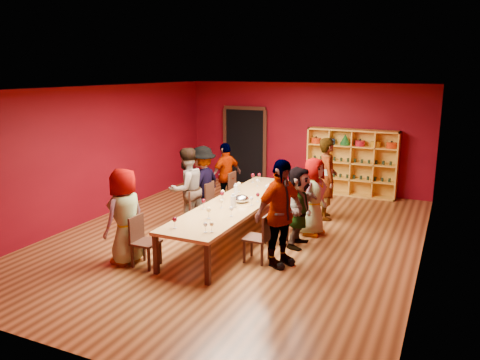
% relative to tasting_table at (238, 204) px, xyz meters
% --- Properties ---
extents(room_shell, '(7.10, 9.10, 3.04)m').
position_rel_tasting_table_xyz_m(room_shell, '(0.00, 0.00, 0.80)').
color(room_shell, brown).
rests_on(room_shell, ground).
extents(tasting_table, '(1.10, 4.50, 0.75)m').
position_rel_tasting_table_xyz_m(tasting_table, '(0.00, 0.00, 0.00)').
color(tasting_table, tan).
rests_on(tasting_table, ground).
extents(doorway, '(1.40, 0.17, 2.30)m').
position_rel_tasting_table_xyz_m(doorway, '(-1.80, 4.43, 0.42)').
color(doorway, black).
rests_on(doorway, ground).
extents(shelving_unit, '(2.40, 0.40, 1.80)m').
position_rel_tasting_table_xyz_m(shelving_unit, '(1.40, 4.32, 0.28)').
color(shelving_unit, gold).
rests_on(shelving_unit, ground).
extents(chair_person_left_0, '(0.42, 0.42, 0.89)m').
position_rel_tasting_table_xyz_m(chair_person_left_0, '(-0.91, -1.97, -0.20)').
color(chair_person_left_0, black).
rests_on(chair_person_left_0, ground).
extents(person_left_0, '(0.55, 0.88, 1.70)m').
position_rel_tasting_table_xyz_m(person_left_0, '(-1.25, -1.97, 0.15)').
color(person_left_0, '#46474B').
rests_on(person_left_0, ground).
extents(chair_person_left_2, '(0.42, 0.42, 0.89)m').
position_rel_tasting_table_xyz_m(chair_person_left_2, '(-0.91, 0.02, -0.20)').
color(chair_person_left_2, black).
rests_on(chair_person_left_2, ground).
extents(person_left_2, '(0.76, 0.97, 1.76)m').
position_rel_tasting_table_xyz_m(person_left_2, '(-1.20, 0.02, 0.18)').
color(person_left_2, '#D48E93').
rests_on(person_left_2, ground).
extents(chair_person_left_3, '(0.42, 0.42, 0.89)m').
position_rel_tasting_table_xyz_m(chair_person_left_3, '(-0.91, 0.71, -0.20)').
color(chair_person_left_3, black).
rests_on(chair_person_left_3, ground).
extents(person_left_3, '(0.54, 1.13, 1.70)m').
position_rel_tasting_table_xyz_m(person_left_3, '(-1.20, 0.71, 0.15)').
color(person_left_3, '#4B4C50').
rests_on(person_left_3, ground).
extents(chair_person_left_4, '(0.42, 0.42, 0.89)m').
position_rel_tasting_table_xyz_m(chair_person_left_4, '(-0.91, 1.88, -0.20)').
color(chair_person_left_4, black).
rests_on(chair_person_left_4, ground).
extents(person_left_4, '(0.73, 1.03, 1.61)m').
position_rel_tasting_table_xyz_m(person_left_4, '(-1.18, 1.88, 0.11)').
color(person_left_4, '#4B4A4F').
rests_on(person_left_4, ground).
extents(chair_person_right_1, '(0.42, 0.42, 0.89)m').
position_rel_tasting_table_xyz_m(chair_person_right_1, '(0.91, -0.97, -0.20)').
color(chair_person_right_1, black).
rests_on(chair_person_right_1, ground).
extents(person_right_1, '(0.91, 1.22, 1.89)m').
position_rel_tasting_table_xyz_m(person_right_1, '(1.25, -0.97, 0.25)').
color(person_right_1, '#49484D').
rests_on(person_right_1, ground).
extents(chair_person_right_2, '(0.42, 0.42, 0.89)m').
position_rel_tasting_table_xyz_m(chair_person_right_2, '(0.91, 0.05, -0.20)').
color(chair_person_right_2, black).
rests_on(chair_person_right_2, ground).
extents(person_right_2, '(0.46, 1.47, 1.57)m').
position_rel_tasting_table_xyz_m(person_right_2, '(1.26, 0.05, 0.09)').
color(person_right_2, pink).
rests_on(person_right_2, ground).
extents(chair_person_right_3, '(0.42, 0.42, 0.89)m').
position_rel_tasting_table_xyz_m(chair_person_right_3, '(0.91, 0.82, -0.20)').
color(chair_person_right_3, black).
rests_on(chair_person_right_3, ground).
extents(person_right_3, '(0.57, 0.85, 1.61)m').
position_rel_tasting_table_xyz_m(person_right_3, '(1.33, 0.82, 0.11)').
color(person_right_3, '#121B33').
rests_on(person_right_3, ground).
extents(chair_person_right_4, '(0.42, 0.42, 0.89)m').
position_rel_tasting_table_xyz_m(chair_person_right_4, '(0.91, 1.98, -0.20)').
color(chair_person_right_4, black).
rests_on(chair_person_right_4, ground).
extents(person_right_4, '(0.72, 0.82, 1.87)m').
position_rel_tasting_table_xyz_m(person_right_4, '(1.32, 1.98, 0.24)').
color(person_right_4, '#517AA7').
rests_on(person_right_4, ground).
extents(wine_glass_0, '(0.08, 0.08, 0.20)m').
position_rel_tasting_table_xyz_m(wine_glass_0, '(-0.28, -1.90, 0.19)').
color(wine_glass_0, silver).
rests_on(wine_glass_0, tasting_table).
extents(wine_glass_1, '(0.09, 0.09, 0.22)m').
position_rel_tasting_table_xyz_m(wine_glass_1, '(-0.31, 0.74, 0.21)').
color(wine_glass_1, silver).
rests_on(wine_glass_1, tasting_table).
extents(wine_glass_2, '(0.08, 0.08, 0.19)m').
position_rel_tasting_table_xyz_m(wine_glass_2, '(0.37, 0.17, 0.19)').
color(wine_glass_2, silver).
rests_on(wine_glass_2, tasting_table).
extents(wine_glass_3, '(0.07, 0.07, 0.18)m').
position_rel_tasting_table_xyz_m(wine_glass_3, '(-0.13, 1.36, 0.18)').
color(wine_glass_3, silver).
rests_on(wine_glass_3, tasting_table).
extents(wine_glass_4, '(0.07, 0.07, 0.18)m').
position_rel_tasting_table_xyz_m(wine_glass_4, '(-0.10, -0.51, 0.18)').
color(wine_glass_4, silver).
rests_on(wine_glass_4, tasting_table).
extents(wine_glass_5, '(0.08, 0.08, 0.19)m').
position_rel_tasting_table_xyz_m(wine_glass_5, '(0.30, -0.92, 0.19)').
color(wine_glass_5, silver).
rests_on(wine_glass_5, tasting_table).
extents(wine_glass_6, '(0.09, 0.09, 0.22)m').
position_rel_tasting_table_xyz_m(wine_glass_6, '(-0.38, 1.66, 0.21)').
color(wine_glass_6, silver).
rests_on(wine_glass_6, tasting_table).
extents(wine_glass_7, '(0.07, 0.07, 0.18)m').
position_rel_tasting_table_xyz_m(wine_glass_7, '(0.27, 1.04, 0.18)').
color(wine_glass_7, silver).
rests_on(wine_glass_7, tasting_table).
extents(wine_glass_8, '(0.09, 0.09, 0.21)m').
position_rel_tasting_table_xyz_m(wine_glass_8, '(0.32, 1.81, 0.21)').
color(wine_glass_8, silver).
rests_on(wine_glass_8, tasting_table).
extents(wine_glass_9, '(0.08, 0.08, 0.21)m').
position_rel_tasting_table_xyz_m(wine_glass_9, '(-0.34, 0.02, 0.20)').
color(wine_glass_9, silver).
rests_on(wine_glass_9, tasting_table).
extents(wine_glass_10, '(0.08, 0.08, 0.20)m').
position_rel_tasting_table_xyz_m(wine_glass_10, '(-0.28, 1.83, 0.20)').
color(wine_glass_10, silver).
rests_on(wine_glass_10, tasting_table).
extents(wine_glass_11, '(0.08, 0.08, 0.19)m').
position_rel_tasting_table_xyz_m(wine_glass_11, '(0.30, 0.84, 0.19)').
color(wine_glass_11, silver).
rests_on(wine_glass_11, tasting_table).
extents(wine_glass_12, '(0.09, 0.09, 0.22)m').
position_rel_tasting_table_xyz_m(wine_glass_12, '(-0.00, -1.21, 0.21)').
color(wine_glass_12, silver).
rests_on(wine_glass_12, tasting_table).
extents(wine_glass_13, '(0.08, 0.08, 0.20)m').
position_rel_tasting_table_xyz_m(wine_glass_13, '(-0.38, -0.72, 0.20)').
color(wine_glass_13, silver).
rests_on(wine_glass_13, tasting_table).
extents(wine_glass_14, '(0.09, 0.09, 0.22)m').
position_rel_tasting_table_xyz_m(wine_glass_14, '(-0.29, -0.11, 0.21)').
color(wine_glass_14, silver).
rests_on(wine_glass_14, tasting_table).
extents(wine_glass_15, '(0.08, 0.08, 0.20)m').
position_rel_tasting_table_xyz_m(wine_glass_15, '(0.30, 1.76, 0.20)').
color(wine_glass_15, silver).
rests_on(wine_glass_15, tasting_table).
extents(wine_glass_16, '(0.07, 0.07, 0.18)m').
position_rel_tasting_table_xyz_m(wine_glass_16, '(0.29, -1.87, 0.18)').
color(wine_glass_16, silver).
rests_on(wine_glass_16, tasting_table).
extents(wine_glass_17, '(0.07, 0.07, 0.18)m').
position_rel_tasting_table_xyz_m(wine_glass_17, '(0.36, -0.12, 0.18)').
color(wine_glass_17, silver).
rests_on(wine_glass_17, tasting_table).
extents(wine_glass_18, '(0.07, 0.07, 0.18)m').
position_rel_tasting_table_xyz_m(wine_glass_18, '(0.37, -1.81, 0.18)').
color(wine_glass_18, silver).
rests_on(wine_glass_18, tasting_table).
extents(spittoon_bowl, '(0.30, 0.30, 0.17)m').
position_rel_tasting_table_xyz_m(spittoon_bowl, '(0.09, 0.00, 0.12)').
color(spittoon_bowl, '#B3B6BA').
rests_on(spittoon_bowl, tasting_table).
extents(carafe_a, '(0.09, 0.09, 0.24)m').
position_rel_tasting_table_xyz_m(carafe_a, '(-0.28, 0.52, 0.16)').
color(carafe_a, silver).
rests_on(carafe_a, tasting_table).
extents(carafe_b, '(0.13, 0.13, 0.27)m').
position_rel_tasting_table_xyz_m(carafe_b, '(0.10, -0.40, 0.17)').
color(carafe_b, silver).
rests_on(carafe_b, tasting_table).
extents(wine_bottle, '(0.11, 0.11, 0.35)m').
position_rel_tasting_table_xyz_m(wine_bottle, '(0.27, 1.81, 0.18)').
color(wine_bottle, '#133518').
rests_on(wine_bottle, tasting_table).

